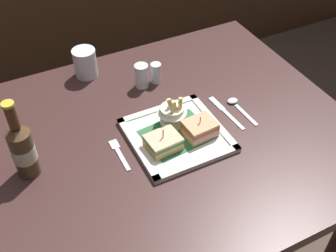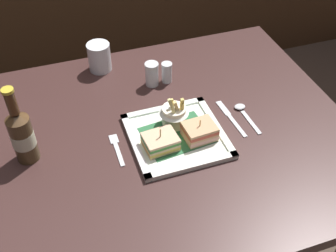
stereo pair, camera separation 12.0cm
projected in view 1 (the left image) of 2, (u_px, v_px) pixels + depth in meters
The scene contains 12 objects.
dining_table at pixel (160, 165), 1.33m from camera, with size 1.15×0.93×0.73m.
square_plate at pixel (177, 135), 1.23m from camera, with size 0.27×0.27×0.02m.
sandwich_half_left at pixel (163, 142), 1.17m from camera, with size 0.10×0.08×0.07m.
sandwich_half_right at pixel (200, 129), 1.21m from camera, with size 0.09×0.08×0.07m.
fries_cup at pixel (172, 113), 1.23m from camera, with size 0.09×0.09×0.11m.
beer_bottle at pixel (23, 149), 1.07m from camera, with size 0.06×0.06×0.24m.
water_glass at pixel (85, 65), 1.42m from camera, with size 0.08×0.08×0.10m.
fork at pixel (119, 153), 1.18m from camera, with size 0.02×0.13×0.00m.
knife at pixel (225, 111), 1.31m from camera, with size 0.03×0.17×0.00m.
spoon at pixel (236, 105), 1.33m from camera, with size 0.04×0.14×0.01m.
salt_shaker at pixel (142, 77), 1.38m from camera, with size 0.05×0.05×0.08m.
pepper_shaker at pixel (156, 74), 1.40m from camera, with size 0.04×0.04×0.07m.
Camera 1 is at (-0.37, -0.80, 1.59)m, focal length 45.09 mm.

